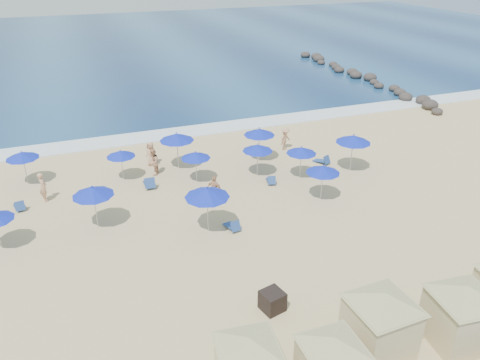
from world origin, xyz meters
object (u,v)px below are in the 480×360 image
at_px(cabana_0, 248,357).
at_px(rock_jetty, 361,76).
at_px(umbrella_12, 258,148).
at_px(umbrella_10, 353,139).
at_px(cabana_2, 381,314).
at_px(beachgoer_2, 215,189).
at_px(beachgoer_3, 285,139).
at_px(umbrella_8, 323,169).
at_px(umbrella_7, 177,137).
at_px(umbrella_9, 259,132).
at_px(umbrella_2, 22,155).
at_px(umbrella_5, 196,155).
at_px(beachgoer_4, 151,154).
at_px(beachgoer_1, 153,162).
at_px(umbrella_11, 301,150).
at_px(cabana_3, 463,307).
at_px(beachgoer_0, 43,187).
at_px(umbrella_3, 93,191).
at_px(umbrella_4, 121,154).
at_px(umbrella_6, 207,193).
at_px(cabana_1, 332,357).
at_px(trash_bin, 272,301).

bearing_deg(cabana_0, rock_jetty, 51.46).
bearing_deg(umbrella_12, umbrella_10, -13.87).
relative_size(cabana_2, umbrella_12, 2.04).
bearing_deg(rock_jetty, beachgoer_2, -138.63).
bearing_deg(beachgoer_3, umbrella_12, -168.51).
xyz_separation_m(rock_jetty, umbrella_8, (-18.12, -23.08, 1.59)).
height_order(umbrella_7, umbrella_9, umbrella_7).
relative_size(umbrella_2, umbrella_5, 1.07).
bearing_deg(rock_jetty, umbrella_8, -128.14).
bearing_deg(beachgoer_4, beachgoer_1, -33.06).
bearing_deg(umbrella_5, umbrella_11, -15.43).
relative_size(umbrella_8, umbrella_11, 1.02).
distance_m(cabana_0, beachgoer_1, 17.71).
xyz_separation_m(cabana_3, beachgoer_2, (-5.23, 13.43, -0.77)).
relative_size(beachgoer_0, beachgoer_3, 1.08).
bearing_deg(cabana_3, umbrella_3, 132.27).
bearing_deg(beachgoer_0, umbrella_4, -90.64).
bearing_deg(umbrella_3, beachgoer_0, 122.84).
bearing_deg(umbrella_3, beachgoer_2, 2.91).
height_order(cabana_0, umbrella_11, cabana_0).
bearing_deg(umbrella_12, umbrella_7, 147.57).
bearing_deg(beachgoer_0, umbrella_10, -113.49).
xyz_separation_m(umbrella_2, umbrella_4, (5.74, -1.48, -0.17)).
height_order(rock_jetty, umbrella_12, umbrella_12).
height_order(rock_jetty, umbrella_8, umbrella_8).
bearing_deg(cabana_3, cabana_2, 167.00).
bearing_deg(umbrella_9, beachgoer_0, -176.15).
distance_m(umbrella_6, umbrella_11, 8.48).
distance_m(cabana_1, umbrella_6, 10.89).
height_order(umbrella_2, umbrella_7, umbrella_7).
height_order(trash_bin, umbrella_2, umbrella_2).
bearing_deg(beachgoer_2, trash_bin, 137.90).
bearing_deg(beachgoer_3, umbrella_10, -93.71).
bearing_deg(beachgoer_4, umbrella_10, 37.76).
bearing_deg(umbrella_8, rock_jetty, 51.86).
bearing_deg(umbrella_3, umbrella_5, 27.31).
bearing_deg(trash_bin, cabana_1, -100.77).
height_order(cabana_0, umbrella_5, cabana_0).
bearing_deg(cabana_2, beachgoer_2, 99.75).
bearing_deg(umbrella_10, umbrella_2, 164.84).
bearing_deg(umbrella_6, beachgoer_0, 140.69).
bearing_deg(beachgoer_2, umbrella_4, 4.05).
bearing_deg(rock_jetty, umbrella_6, -136.52).
xyz_separation_m(umbrella_3, umbrella_8, (12.65, -1.52, -0.18)).
xyz_separation_m(umbrella_12, beachgoer_4, (-6.15, 4.01, -1.09)).
bearing_deg(trash_bin, umbrella_2, 107.89).
distance_m(umbrella_2, beachgoer_0, 3.09).
height_order(cabana_3, umbrella_9, cabana_3).
height_order(rock_jetty, umbrella_9, umbrella_9).
bearing_deg(cabana_3, rock_jetty, 61.43).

